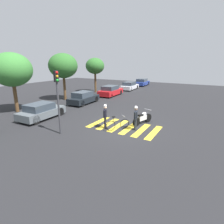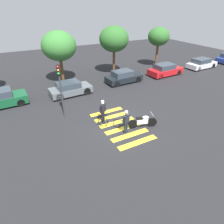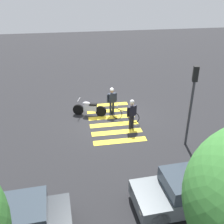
# 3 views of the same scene
# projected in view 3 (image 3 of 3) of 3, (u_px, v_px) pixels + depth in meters

# --- Properties ---
(ground_plane) EXTENTS (60.00, 60.00, 0.00)m
(ground_plane) POSITION_uv_depth(u_px,v_px,m) (113.00, 121.00, 15.72)
(ground_plane) COLOR #232326
(police_motorcycle) EXTENTS (2.03, 0.89, 1.05)m
(police_motorcycle) POSITION_uv_depth(u_px,v_px,m) (90.00, 108.00, 16.14)
(police_motorcycle) COLOR black
(police_motorcycle) RESTS_ON ground_plane
(leaning_bicycle) EXTENTS (1.49, 1.06, 1.02)m
(leaning_bicycle) POSITION_uv_depth(u_px,v_px,m) (125.00, 115.00, 15.54)
(leaning_bicycle) COLOR black
(leaning_bicycle) RESTS_ON ground_plane
(officer_on_foot) EXTENTS (0.64, 0.31, 1.72)m
(officer_on_foot) POSITION_uv_depth(u_px,v_px,m) (112.00, 99.00, 16.13)
(officer_on_foot) COLOR #1E232D
(officer_on_foot) RESTS_ON ground_plane
(officer_by_motorcycle) EXTENTS (0.61, 0.38, 1.76)m
(officer_by_motorcycle) POSITION_uv_depth(u_px,v_px,m) (132.00, 112.00, 14.47)
(officer_by_motorcycle) COLOR black
(officer_by_motorcycle) RESTS_ON ground_plane
(crosswalk_stripes) EXTENTS (2.81, 4.95, 0.01)m
(crosswalk_stripes) POSITION_uv_depth(u_px,v_px,m) (113.00, 121.00, 15.72)
(crosswalk_stripes) COLOR yellow
(crosswalk_stripes) RESTS_ON ground_plane
(car_grey_coupe) EXTENTS (3.98, 1.92, 1.32)m
(car_grey_coupe) POSITION_uv_depth(u_px,v_px,m) (188.00, 190.00, 9.65)
(car_grey_coupe) COLOR black
(car_grey_coupe) RESTS_ON ground_plane
(traffic_light_pole) EXTENTS (0.30, 0.36, 4.11)m
(traffic_light_pole) POSITION_uv_depth(u_px,v_px,m) (193.00, 94.00, 12.27)
(traffic_light_pole) COLOR #38383D
(traffic_light_pole) RESTS_ON ground_plane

